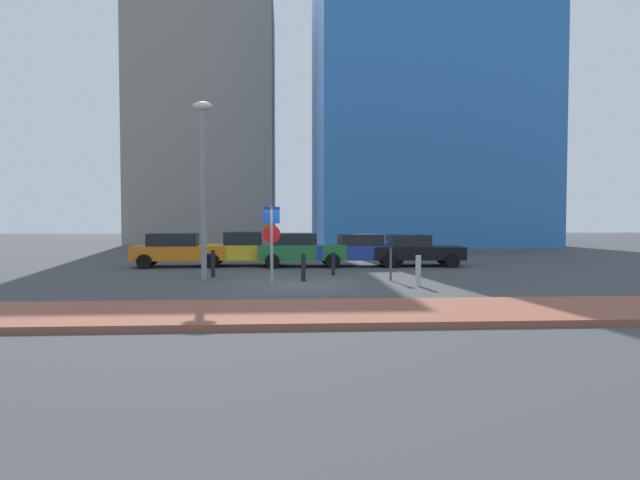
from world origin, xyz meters
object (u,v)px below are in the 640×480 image
Objects in this scene: parked_car_orange at (178,249)px; traffic_bollard_edge at (418,271)px; parked_car_yellow at (244,249)px; parked_car_green at (300,249)px; parking_sign_post at (272,236)px; traffic_bollard_near at (303,267)px; traffic_bollard_far at (213,264)px; parked_car_black at (415,250)px; traffic_bollard_mid at (333,264)px; street_lamp at (203,174)px; parked_car_blue at (361,250)px; parking_meter at (391,254)px.

parked_car_orange reaches higher than traffic_bollard_edge.
parked_car_green is (2.60, -0.54, 0.01)m from parked_car_yellow.
parking_sign_post is 1.85m from traffic_bollard_near.
parked_car_orange is 4.18× the size of traffic_bollard_far.
parked_car_green reaches higher than traffic_bollard_near.
traffic_bollard_near is (-5.35, -5.67, -0.26)m from parked_car_black.
traffic_bollard_mid is (-4.13, -3.77, -0.29)m from parked_car_black.
traffic_bollard_mid is at bearing 4.87° from traffic_bollard_far.
parked_car_orange is 1.07× the size of parked_car_green.
traffic_bollard_mid is 4.59m from traffic_bollard_far.
parked_car_black is at bearing -1.50° from parked_car_orange.
traffic_bollard_mid is at bearing 50.93° from parking_sign_post.
traffic_bollard_far is 7.73m from traffic_bollard_edge.
street_lamp is (-2.48, 1.66, 2.15)m from parking_sign_post.
parking_sign_post is 3.68m from street_lamp.
parked_car_blue is 1.02× the size of parked_car_black.
parked_car_orange is at bearing 178.50° from parked_car_black.
parked_car_green reaches higher than parked_car_blue.
parking_sign_post reaches higher than parked_car_black.
parked_car_green is 0.94× the size of parked_car_black.
parking_sign_post is 2.68× the size of traffic_bollard_near.
parked_car_black is 7.53m from traffic_bollard_edge.
traffic_bollard_edge reaches higher than traffic_bollard_near.
parked_car_orange is 5.57m from parked_car_green.
parking_meter reaches higher than traffic_bollard_near.
traffic_bollard_far is at bearing -145.63° from parked_car_blue.
parked_car_blue is 7.46m from traffic_bollard_edge.
street_lamp reaches higher than parking_sign_post.
parked_car_orange is 0.67× the size of street_lamp.
parked_car_blue is 2.93× the size of parking_meter.
parked_car_black is 10.65m from street_lamp.
parked_car_black is (5.31, -0.01, -0.05)m from parked_car_green.
parked_car_black is 7.80m from traffic_bollard_near.
parked_car_orange is 1.01× the size of parked_car_black.
street_lamp reaches higher than parked_car_orange.
parked_car_yellow reaches higher than traffic_bollard_near.
parking_sign_post is at bearing 171.44° from traffic_bollard_edge.
parked_car_yellow is 4.78m from traffic_bollard_far.
parking_meter reaches higher than traffic_bollard_edge.
traffic_bollard_far is (0.22, 0.80, -3.28)m from street_lamp.
street_lamp is 3.39m from traffic_bollard_far.
parking_meter is at bearing -34.78° from parked_car_orange.
traffic_bollard_mid is (1.23, 1.90, -0.04)m from traffic_bollard_near.
parked_car_green is 5.69m from traffic_bollard_near.
street_lamp is 6.27× the size of traffic_bollard_far.
traffic_bollard_near is at bearing 179.39° from parking_meter.
traffic_bollard_far is at bearing -175.13° from traffic_bollard_mid.
parking_meter is 1.44× the size of traffic_bollard_far.
traffic_bollard_edge is at bearing -102.76° from parked_car_black.
parking_sign_post is at bearing -129.07° from traffic_bollard_mid.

